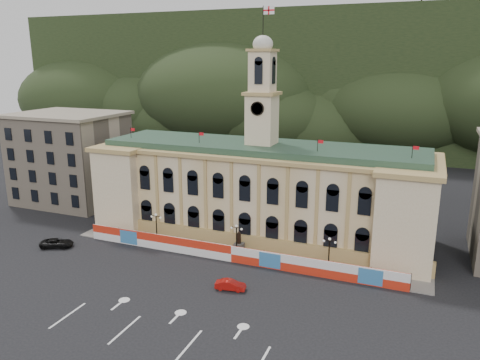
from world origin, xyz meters
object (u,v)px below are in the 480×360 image
at_px(lamp_center, 237,238).
at_px(red_sedan, 230,285).
at_px(black_suv, 57,243).
at_px(statue, 239,247).

bearing_deg(lamp_center, red_sedan, -72.00).
relative_size(lamp_center, black_suv, 0.92).
height_order(lamp_center, red_sedan, lamp_center).
xyz_separation_m(statue, red_sedan, (3.26, -11.04, -0.53)).
bearing_deg(red_sedan, black_suv, 75.15).
bearing_deg(black_suv, lamp_center, -99.76).
bearing_deg(statue, black_suv, -163.45).
height_order(red_sedan, black_suv, black_suv).
relative_size(statue, black_suv, 0.67).
height_order(lamp_center, black_suv, lamp_center).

